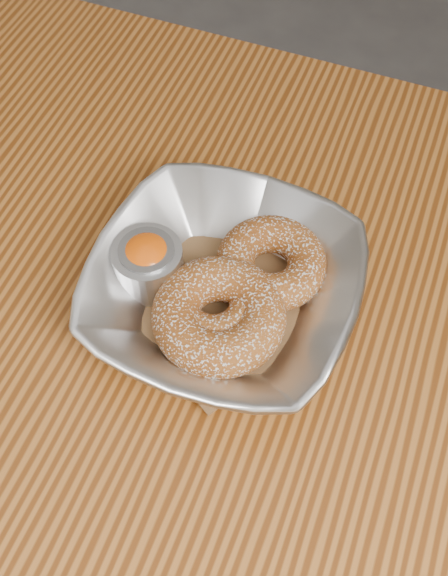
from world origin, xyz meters
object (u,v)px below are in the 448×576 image
(donut_front, at_px, (219,316))
(donut_extra, at_px, (214,303))
(donut_back, at_px, (271,263))
(ramekin, at_px, (148,263))
(table, at_px, (228,428))
(serving_bowl, at_px, (224,290))

(donut_front, relative_size, donut_extra, 1.24)
(donut_back, xyz_separation_m, donut_front, (-0.02, -0.07, 0.00))
(donut_extra, bearing_deg, donut_back, 60.25)
(donut_front, bearing_deg, ramekin, 161.47)
(donut_extra, bearing_deg, table, -57.42)
(serving_bowl, relative_size, ramekin, 3.73)
(serving_bowl, relative_size, donut_back, 2.35)
(donut_back, relative_size, donut_extra, 1.07)
(serving_bowl, xyz_separation_m, donut_extra, (-0.00, -0.01, -0.00))
(serving_bowl, bearing_deg, donut_back, 55.88)
(donut_extra, height_order, ramekin, ramekin)
(table, relative_size, donut_back, 12.89)
(serving_bowl, height_order, donut_front, serving_bowl)
(serving_bowl, height_order, ramekin, ramekin)
(table, xyz_separation_m, ramekin, (-0.10, 0.06, 0.13))
(donut_back, relative_size, ramekin, 1.59)
(table, relative_size, donut_extra, 13.78)
(donut_back, distance_m, donut_front, 0.07)
(donut_back, distance_m, ramekin, 0.10)
(donut_front, height_order, donut_extra, donut_front)
(table, relative_size, donut_front, 11.11)
(serving_bowl, xyz_separation_m, donut_back, (0.03, 0.04, -0.00))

